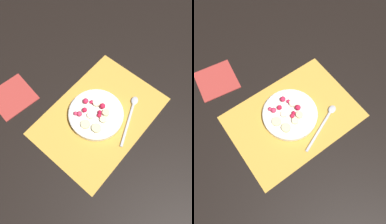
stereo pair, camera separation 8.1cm
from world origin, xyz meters
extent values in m
plane|color=black|center=(0.00, 0.00, 0.00)|extent=(3.00, 3.00, 0.00)
cube|color=gold|center=(0.00, 0.00, 0.00)|extent=(0.48, 0.34, 0.01)
cylinder|color=white|center=(-0.01, 0.01, 0.02)|extent=(0.21, 0.21, 0.02)
torus|color=white|center=(-0.01, 0.01, 0.02)|extent=(0.21, 0.21, 0.01)
cylinder|color=white|center=(-0.01, 0.01, 0.03)|extent=(0.19, 0.19, 0.00)
cylinder|color=#F4EAB7|center=(0.02, 0.03, 0.04)|extent=(0.03, 0.03, 0.01)
cylinder|color=beige|center=(-0.01, -0.03, 0.04)|extent=(0.04, 0.04, 0.01)
cylinder|color=beige|center=(0.01, -0.02, 0.04)|extent=(0.03, 0.03, 0.01)
cylinder|color=#F4EAB7|center=(-0.03, 0.02, 0.03)|extent=(0.03, 0.03, 0.01)
cylinder|color=beige|center=(-0.06, -0.03, 0.04)|extent=(0.05, 0.05, 0.01)
cylinder|color=beige|center=(-0.07, 0.01, 0.03)|extent=(0.05, 0.05, 0.01)
sphere|color=#D12347|center=(0.00, 0.07, 0.04)|extent=(0.02, 0.02, 0.02)
sphere|color=#DB3356|center=(-0.06, 0.06, 0.04)|extent=(0.01, 0.01, 0.01)
sphere|color=red|center=(-0.03, 0.05, 0.04)|extent=(0.02, 0.02, 0.02)
sphere|color=#B21433|center=(0.00, 0.00, 0.04)|extent=(0.01, 0.01, 0.01)
sphere|color=#D12347|center=(0.01, 0.05, 0.04)|extent=(0.01, 0.01, 0.01)
sphere|color=red|center=(0.02, 0.01, 0.04)|extent=(0.02, 0.02, 0.02)
sphere|color=#DB3356|center=(-0.05, 0.05, 0.04)|extent=(0.02, 0.02, 0.02)
sphere|color=red|center=(-0.01, -0.01, 0.04)|extent=(0.02, 0.02, 0.02)
cube|color=#B2B2B7|center=(0.04, -0.10, 0.01)|extent=(0.17, 0.08, 0.00)
ellipsoid|color=#B2B2B7|center=(0.14, -0.07, 0.01)|extent=(0.04, 0.04, 0.01)
cube|color=#A3332D|center=(-0.16, 0.32, 0.00)|extent=(0.18, 0.18, 0.01)
camera|label=1|loc=(-0.27, -0.21, 0.77)|focal=35.00mm
camera|label=2|loc=(-0.21, -0.26, 0.77)|focal=35.00mm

